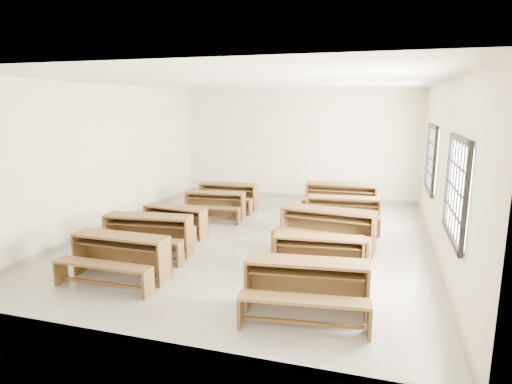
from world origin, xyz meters
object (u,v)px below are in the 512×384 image
(desk_set_1, at_px, (147,232))
(desk_set_6, at_px, (318,253))
(desk_set_4, at_px, (228,194))
(desk_set_2, at_px, (174,219))
(desk_set_9, at_px, (341,197))
(desk_set_3, at_px, (215,203))
(desk_set_8, at_px, (343,210))
(desk_set_0, at_px, (119,254))
(desk_set_7, at_px, (327,227))
(desk_set_5, at_px, (306,284))

(desk_set_1, xyz_separation_m, desk_set_6, (3.21, -0.11, -0.05))
(desk_set_1, distance_m, desk_set_4, 3.74)
(desk_set_2, distance_m, desk_set_9, 4.28)
(desk_set_3, bearing_deg, desk_set_2, -104.85)
(desk_set_2, distance_m, desk_set_8, 3.74)
(desk_set_8, bearing_deg, desk_set_9, 94.15)
(desk_set_0, distance_m, desk_set_2, 2.34)
(desk_set_1, distance_m, desk_set_9, 5.10)
(desk_set_8, bearing_deg, desk_set_4, 158.84)
(desk_set_0, height_order, desk_set_7, desk_set_7)
(desk_set_6, relative_size, desk_set_7, 0.81)
(desk_set_7, bearing_deg, desk_set_9, 96.98)
(desk_set_1, relative_size, desk_set_7, 0.91)
(desk_set_3, xyz_separation_m, desk_set_8, (3.10, 0.01, 0.04))
(desk_set_3, distance_m, desk_set_5, 5.18)
(desk_set_7, bearing_deg, desk_set_6, -82.25)
(desk_set_8, bearing_deg, desk_set_3, 176.40)
(desk_set_3, distance_m, desk_set_8, 3.10)
(desk_set_9, bearing_deg, desk_set_5, -88.74)
(desk_set_2, bearing_deg, desk_set_3, 86.59)
(desk_set_2, relative_size, desk_set_7, 0.78)
(desk_set_5, bearing_deg, desk_set_7, 84.62)
(desk_set_0, bearing_deg, desk_set_7, 38.66)
(desk_set_0, distance_m, desk_set_5, 3.07)
(desk_set_2, relative_size, desk_set_3, 0.97)
(desk_set_4, xyz_separation_m, desk_set_5, (3.04, -5.20, 0.02))
(desk_set_0, height_order, desk_set_6, desk_set_0)
(desk_set_3, height_order, desk_set_7, desk_set_7)
(desk_set_5, distance_m, desk_set_7, 2.64)
(desk_set_7, height_order, desk_set_9, desk_set_7)
(desk_set_1, height_order, desk_set_7, desk_set_7)
(desk_set_1, xyz_separation_m, desk_set_2, (-0.05, 1.16, -0.06))
(desk_set_5, relative_size, desk_set_8, 1.04)
(desk_set_0, relative_size, desk_set_5, 0.94)
(desk_set_5, relative_size, desk_set_9, 0.96)
(desk_set_5, xyz_separation_m, desk_set_7, (-0.07, 2.64, 0.04))
(desk_set_5, distance_m, desk_set_8, 4.23)
(desk_set_2, height_order, desk_set_8, desk_set_8)
(desk_set_0, bearing_deg, desk_set_4, 90.46)
(desk_set_6, relative_size, desk_set_8, 0.92)
(desk_set_6, bearing_deg, desk_set_7, 85.52)
(desk_set_0, relative_size, desk_set_8, 0.97)
(desk_set_3, height_order, desk_set_5, desk_set_5)
(desk_set_0, xyz_separation_m, desk_set_9, (2.97, 5.17, 0.05))
(desk_set_4, xyz_separation_m, desk_set_8, (3.13, -0.97, 0.01))
(desk_set_1, bearing_deg, desk_set_5, -31.16)
(desk_set_1, bearing_deg, desk_set_0, -87.40)
(desk_set_4, bearing_deg, desk_set_8, -18.68)
(desk_set_5, height_order, desk_set_7, desk_set_7)
(desk_set_7, bearing_deg, desk_set_0, -135.45)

